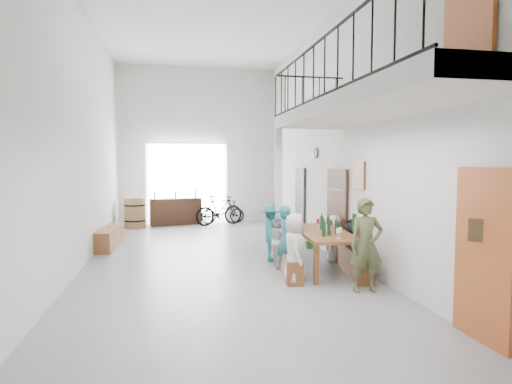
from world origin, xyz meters
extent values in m
plane|color=slate|center=(0.00, 0.00, 0.00)|extent=(12.00, 12.00, 0.00)
plane|color=silver|center=(0.00, 6.00, 2.75)|extent=(5.50, 0.00, 5.50)
plane|color=silver|center=(0.00, -6.00, 2.75)|extent=(5.50, 0.00, 5.50)
plane|color=silver|center=(-2.75, 0.00, 2.75)|extent=(0.00, 12.00, 12.00)
plane|color=silver|center=(2.75, 0.00, 2.75)|extent=(0.00, 12.00, 12.00)
plane|color=white|center=(0.00, 0.00, 5.50)|extent=(12.00, 12.00, 0.00)
cube|color=white|center=(-0.40, 5.94, 1.40)|extent=(2.80, 0.08, 2.80)
cube|color=#97451C|center=(2.70, -4.90, 1.05)|extent=(0.06, 0.95, 2.10)
cube|color=#392110|center=(2.70, -0.30, 1.00)|extent=(0.06, 1.10, 2.00)
cube|color=#2B352C|center=(2.70, 2.50, 1.00)|extent=(0.06, 0.80, 2.00)
cube|color=#97451C|center=(2.70, -4.50, 4.10)|extent=(0.06, 0.90, 1.95)
cube|color=#442F1B|center=(2.72, -1.40, 1.90)|extent=(0.04, 0.45, 0.55)
cylinder|color=white|center=(2.71, 1.20, 2.40)|extent=(0.04, 0.28, 0.28)
cube|color=silver|center=(2.00, -3.20, 3.00)|extent=(1.50, 5.60, 0.25)
cube|color=black|center=(1.27, -3.20, 3.98)|extent=(0.03, 5.60, 0.03)
cube|color=black|center=(1.27, -3.20, 3.15)|extent=(0.03, 5.60, 0.03)
cube|color=black|center=(2.00, -0.42, 3.98)|extent=(1.50, 0.03, 0.03)
cube|color=silver|center=(1.30, -0.45, 1.44)|extent=(0.14, 0.14, 2.88)
cube|color=brown|center=(2.01, -1.32, 0.76)|extent=(1.11, 2.33, 0.06)
cube|color=brown|center=(1.54, -2.26, 0.36)|extent=(0.08, 0.08, 0.73)
cube|color=brown|center=(2.31, -2.32, 0.36)|extent=(0.08, 0.08, 0.73)
cube|color=brown|center=(1.70, -0.32, 0.36)|extent=(0.08, 0.08, 0.73)
cube|color=brown|center=(2.47, -0.39, 0.36)|extent=(0.08, 0.08, 0.73)
cube|color=brown|center=(1.29, -1.40, 0.21)|extent=(0.57, 1.86, 0.42)
cube|color=brown|center=(2.55, -1.42, 0.26)|extent=(0.67, 2.29, 0.52)
cylinder|color=black|center=(2.15, -1.66, 0.97)|extent=(0.07, 0.07, 0.35)
cylinder|color=black|center=(2.09, -1.36, 0.97)|extent=(0.07, 0.07, 0.35)
cylinder|color=black|center=(1.81, -1.89, 0.97)|extent=(0.07, 0.07, 0.35)
cylinder|color=black|center=(1.94, -1.81, 0.97)|extent=(0.07, 0.07, 0.35)
cylinder|color=black|center=(2.06, -1.07, 0.97)|extent=(0.07, 0.07, 0.35)
cube|color=brown|center=(-2.50, 1.92, 0.25)|extent=(0.53, 1.81, 0.50)
cylinder|color=brown|center=(-2.14, 5.14, 0.50)|extent=(0.67, 0.67, 1.01)
cylinder|color=black|center=(-2.14, 5.14, 0.25)|extent=(0.69, 0.69, 0.05)
cylinder|color=black|center=(-2.14, 5.14, 0.76)|extent=(0.69, 0.69, 0.05)
cube|color=#392110|center=(-0.81, 5.65, 0.45)|extent=(1.78, 0.76, 0.91)
cylinder|color=black|center=(-1.51, 5.52, 1.05)|extent=(0.06, 0.06, 0.28)
cylinder|color=black|center=(-0.81, 5.68, 1.05)|extent=(0.06, 0.06, 0.28)
cylinder|color=black|center=(-0.11, 5.80, 1.05)|extent=(0.06, 0.06, 0.28)
imported|color=beige|center=(1.19, -2.10, 0.63)|extent=(0.51, 0.68, 1.26)
imported|color=#226A71|center=(1.22, -1.39, 0.66)|extent=(0.33, 0.49, 1.33)
imported|color=beige|center=(1.25, -0.85, 0.55)|extent=(0.42, 0.54, 1.10)
imported|color=#226A71|center=(1.20, -0.33, 0.63)|extent=(0.61, 0.89, 1.27)
imported|color=#A61C2C|center=(2.54, -1.78, 0.52)|extent=(0.48, 0.66, 1.04)
imported|color=black|center=(2.62, -1.25, 0.51)|extent=(0.56, 0.99, 1.02)
imported|color=beige|center=(2.52, -0.63, 0.51)|extent=(0.48, 0.58, 1.02)
imported|color=#464B2A|center=(2.22, -2.78, 0.78)|extent=(0.59, 0.41, 1.57)
imported|color=#1F471C|center=(2.45, 0.81, 0.20)|extent=(0.44, 0.40, 0.40)
imported|color=black|center=(0.81, 5.60, 0.41)|extent=(1.60, 0.70, 0.81)
imported|color=black|center=(0.65, 5.19, 0.52)|extent=(1.78, 0.99, 1.03)
camera|label=1|loc=(-0.94, -9.31, 2.16)|focal=30.00mm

